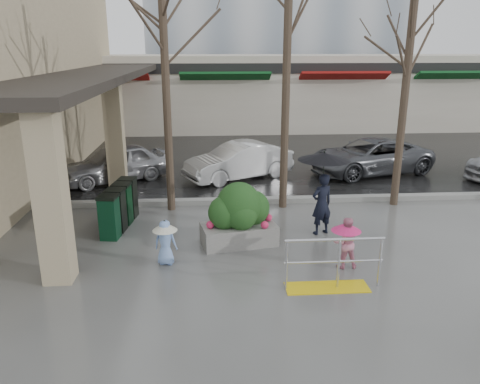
{
  "coord_description": "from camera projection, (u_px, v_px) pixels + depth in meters",
  "views": [
    {
      "loc": [
        -0.93,
        -9.1,
        4.43
      ],
      "look_at": [
        -0.23,
        0.94,
        1.3
      ],
      "focal_mm": 35.0,
      "sensor_mm": 36.0,
      "label": 1
    }
  ],
  "objects": [
    {
      "name": "ground",
      "position": [
        254.0,
        262.0,
        10.05
      ],
      "size": [
        120.0,
        120.0,
        0.0
      ],
      "primitive_type": "plane",
      "color": "#51514F",
      "rests_on": "ground"
    },
    {
      "name": "street_asphalt",
      "position": [
        221.0,
        117.0,
        31.0
      ],
      "size": [
        120.0,
        36.0,
        0.01
      ],
      "primitive_type": "cube",
      "color": "black",
      "rests_on": "ground"
    },
    {
      "name": "curb",
      "position": [
        240.0,
        201.0,
        13.83
      ],
      "size": [
        120.0,
        0.3,
        0.15
      ],
      "primitive_type": "cube",
      "color": "gray",
      "rests_on": "ground"
    },
    {
      "name": "canopy_slab",
      "position": [
        95.0,
        71.0,
        16.27
      ],
      "size": [
        2.8,
        18.0,
        0.25
      ],
      "primitive_type": "cube",
      "color": "#2D2823",
      "rests_on": "pillar_front"
    },
    {
      "name": "pillar_front",
      "position": [
        51.0,
        196.0,
        8.79
      ],
      "size": [
        0.55,
        0.55,
        3.5
      ],
      "primitive_type": "cube",
      "color": "tan",
      "rests_on": "ground"
    },
    {
      "name": "pillar_back",
      "position": [
        115.0,
        134.0,
        14.98
      ],
      "size": [
        0.55,
        0.55,
        3.5
      ],
      "primitive_type": "cube",
      "color": "tan",
      "rests_on": "ground"
    },
    {
      "name": "storefront_row",
      "position": [
        258.0,
        91.0,
        26.69
      ],
      "size": [
        34.0,
        6.74,
        4.0
      ],
      "color": "beige",
      "rests_on": "ground"
    },
    {
      "name": "handrail",
      "position": [
        331.0,
        270.0,
        8.88
      ],
      "size": [
        1.9,
        0.5,
        1.03
      ],
      "color": "yellow",
      "rests_on": "ground"
    },
    {
      "name": "tree_west",
      "position": [
        163.0,
        20.0,
        11.83
      ],
      "size": [
        3.2,
        3.2,
        6.8
      ],
      "color": "#382B21",
      "rests_on": "ground"
    },
    {
      "name": "tree_midwest",
      "position": [
        288.0,
        14.0,
        12.0
      ],
      "size": [
        3.2,
        3.2,
        7.0
      ],
      "color": "#382B21",
      "rests_on": "ground"
    },
    {
      "name": "tree_mideast",
      "position": [
        411.0,
        30.0,
        12.33
      ],
      "size": [
        3.2,
        3.2,
        6.5
      ],
      "color": "#382B21",
      "rests_on": "ground"
    },
    {
      "name": "woman",
      "position": [
        323.0,
        182.0,
        11.22
      ],
      "size": [
        1.26,
        1.26,
        2.09
      ],
      "rotation": [
        0.0,
        0.0,
        3.52
      ],
      "color": "black",
      "rests_on": "ground"
    },
    {
      "name": "child_pink",
      "position": [
        346.0,
        239.0,
        9.67
      ],
      "size": [
        0.62,
        0.62,
        1.1
      ],
      "rotation": [
        0.0,
        0.0,
        3.14
      ],
      "color": "pink",
      "rests_on": "ground"
    },
    {
      "name": "child_blue",
      "position": [
        165.0,
        238.0,
        9.82
      ],
      "size": [
        0.53,
        0.53,
        0.99
      ],
      "rotation": [
        0.0,
        0.0,
        2.94
      ],
      "color": "#7FA3E3",
      "rests_on": "ground"
    },
    {
      "name": "planter",
      "position": [
        239.0,
        215.0,
        10.81
      ],
      "size": [
        1.85,
        1.18,
        1.5
      ],
      "rotation": [
        0.0,
        0.0,
        0.2
      ],
      "color": "#64615E",
      "rests_on": "ground"
    },
    {
      "name": "news_boxes",
      "position": [
        119.0,
        207.0,
        11.87
      ],
      "size": [
        0.71,
        1.99,
        1.09
      ],
      "rotation": [
        0.0,
        0.0,
        -0.14
      ],
      "color": "#0C351E",
      "rests_on": "ground"
    },
    {
      "name": "car_a",
      "position": [
        115.0,
        163.0,
        15.97
      ],
      "size": [
        3.96,
        3.1,
        1.26
      ],
      "primitive_type": "imported",
      "rotation": [
        0.0,
        0.0,
        -1.06
      ],
      "color": "#A4A5A9",
      "rests_on": "ground"
    },
    {
      "name": "car_b",
      "position": [
        239.0,
        161.0,
        16.27
      ],
      "size": [
        4.01,
        2.92,
        1.26
      ],
      "primitive_type": "imported",
      "rotation": [
        0.0,
        0.0,
        -1.1
      ],
      "color": "silver",
      "rests_on": "ground"
    },
    {
      "name": "car_c",
      "position": [
        369.0,
        156.0,
        16.97
      ],
      "size": [
        4.93,
        3.22,
        1.26
      ],
      "primitive_type": "imported",
      "rotation": [
        0.0,
        0.0,
        -1.3
      ],
      "color": "#53555A",
      "rests_on": "ground"
    }
  ]
}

